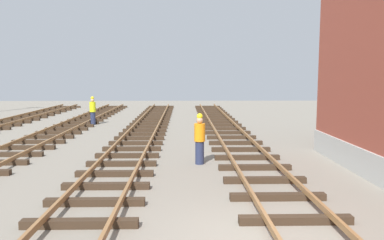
# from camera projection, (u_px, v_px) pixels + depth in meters

# --- Properties ---
(ground_plane) EXTENTS (84.22, 84.22, 0.00)m
(ground_plane) POSITION_uv_depth(u_px,v_px,m) (254.00, 240.00, 7.66)
(ground_plane) COLOR gray
(track_near_building) EXTENTS (2.50, 64.78, 0.32)m
(track_near_building) POSITION_uv_depth(u_px,v_px,m) (307.00, 233.00, 7.67)
(track_near_building) COLOR #38281C
(track_near_building) RESTS_ON ground
(track_centre) EXTENTS (2.50, 64.78, 0.32)m
(track_centre) POSITION_uv_depth(u_px,v_px,m) (70.00, 235.00, 7.56)
(track_centre) COLOR #38281C
(track_centre) RESTS_ON ground
(track_worker_foreground) EXTENTS (0.40, 0.40, 1.87)m
(track_worker_foreground) POSITION_uv_depth(u_px,v_px,m) (200.00, 139.00, 14.10)
(track_worker_foreground) COLOR #262D4C
(track_worker_foreground) RESTS_ON ground
(track_worker_distant) EXTENTS (0.40, 0.40, 1.87)m
(track_worker_distant) POSITION_uv_depth(u_px,v_px,m) (93.00, 111.00, 25.38)
(track_worker_distant) COLOR #262D4C
(track_worker_distant) RESTS_ON ground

